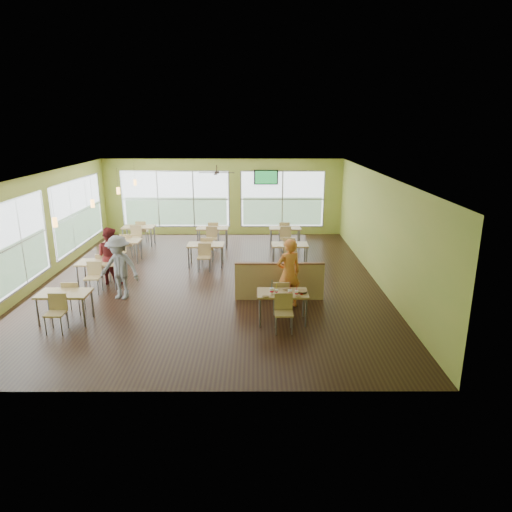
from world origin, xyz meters
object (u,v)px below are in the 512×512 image
Objects in this scene: half_wall_divider at (279,281)px; food_basket at (302,292)px; main_table at (283,297)px; man_plaid at (289,273)px.

food_basket is (0.46, -1.49, 0.26)m from half_wall_divider.
main_table is 1.45m from half_wall_divider.
food_basket is at bearing -4.70° from main_table.
main_table is at bearing 175.30° from food_basket.
main_table is 0.83× the size of man_plaid.
half_wall_divider is 9.30× the size of food_basket.
man_plaid reaches higher than food_basket.
main_table is 5.89× the size of food_basket.
half_wall_divider is 1.58m from food_basket.
food_basket is (0.26, -0.96, -0.13)m from man_plaid.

